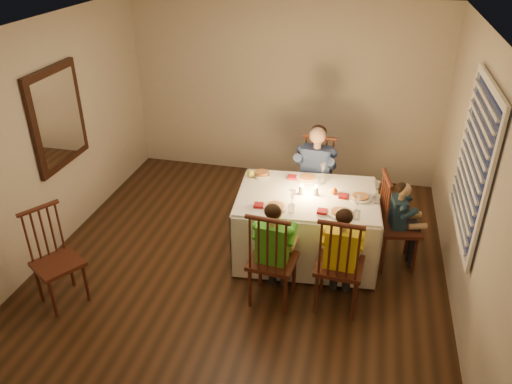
% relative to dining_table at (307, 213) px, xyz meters
% --- Properties ---
extents(ground, '(5.00, 5.00, 0.00)m').
position_rel_dining_table_xyz_m(ground, '(-0.67, -0.39, -0.58)').
color(ground, black).
rests_on(ground, ground).
extents(wall_left, '(0.02, 5.00, 2.60)m').
position_rel_dining_table_xyz_m(wall_left, '(-2.92, -0.39, 0.72)').
color(wall_left, '#BBB0A0').
rests_on(wall_left, ground).
extents(wall_right, '(0.02, 5.00, 2.60)m').
position_rel_dining_table_xyz_m(wall_right, '(1.58, -0.39, 0.72)').
color(wall_right, '#BBB0A0').
rests_on(wall_right, ground).
extents(wall_back, '(4.50, 0.02, 2.60)m').
position_rel_dining_table_xyz_m(wall_back, '(-0.67, 2.11, 0.72)').
color(wall_back, '#BBB0A0').
rests_on(wall_back, ground).
extents(ceiling, '(5.00, 5.00, 0.00)m').
position_rel_dining_table_xyz_m(ceiling, '(-0.67, -0.39, 2.02)').
color(ceiling, white).
rests_on(ceiling, wall_back).
extents(dining_table, '(1.65, 1.26, 0.78)m').
position_rel_dining_table_xyz_m(dining_table, '(0.00, 0.00, 0.00)').
color(dining_table, white).
rests_on(dining_table, ground).
extents(chair_adult, '(0.49, 0.47, 1.11)m').
position_rel_dining_table_xyz_m(chair_adult, '(-0.01, 0.81, -0.58)').
color(chair_adult, '#3A1A10').
rests_on(chair_adult, ground).
extents(chair_near_left, '(0.49, 0.47, 1.11)m').
position_rel_dining_table_xyz_m(chair_near_left, '(-0.22, -0.85, -0.58)').
color(chair_near_left, '#3A1A10').
rests_on(chair_near_left, ground).
extents(chair_near_right, '(0.48, 0.46, 1.11)m').
position_rel_dining_table_xyz_m(chair_near_right, '(0.44, -0.78, -0.58)').
color(chair_near_right, '#3A1A10').
rests_on(chair_near_right, ground).
extents(chair_end, '(0.51, 0.53, 1.11)m').
position_rel_dining_table_xyz_m(chair_end, '(1.02, 0.08, -0.58)').
color(chair_end, '#3A1A10').
rests_on(chair_end, ground).
extents(chair_extra, '(0.58, 0.59, 1.05)m').
position_rel_dining_table_xyz_m(chair_extra, '(-2.30, -1.35, -0.58)').
color(chair_extra, '#3A1A10').
rests_on(chair_extra, ground).
extents(adult, '(0.52, 0.48, 1.31)m').
position_rel_dining_table_xyz_m(adult, '(-0.01, 0.81, -0.58)').
color(adult, navy).
rests_on(adult, ground).
extents(child_green, '(0.44, 0.40, 1.16)m').
position_rel_dining_table_xyz_m(child_green, '(-0.22, -0.85, -0.58)').
color(child_green, green).
rests_on(child_green, ground).
extents(child_yellow, '(0.43, 0.39, 1.16)m').
position_rel_dining_table_xyz_m(child_yellow, '(0.44, -0.78, -0.58)').
color(child_yellow, yellow).
rests_on(child_yellow, ground).
extents(child_teal, '(0.37, 0.39, 1.04)m').
position_rel_dining_table_xyz_m(child_teal, '(1.02, 0.08, -0.58)').
color(child_teal, '#182E3E').
rests_on(child_teal, ground).
extents(setting_adult, '(0.28, 0.28, 0.02)m').
position_rel_dining_table_xyz_m(setting_adult, '(-0.06, 0.36, 0.24)').
color(setting_adult, silver).
rests_on(setting_adult, dining_table).
extents(setting_green, '(0.28, 0.28, 0.02)m').
position_rel_dining_table_xyz_m(setting_green, '(-0.29, -0.36, 0.24)').
color(setting_green, silver).
rests_on(setting_green, dining_table).
extents(setting_yellow, '(0.28, 0.28, 0.02)m').
position_rel_dining_table_xyz_m(setting_yellow, '(0.37, -0.33, 0.24)').
color(setting_yellow, silver).
rests_on(setting_yellow, dining_table).
extents(setting_teal, '(0.28, 0.28, 0.02)m').
position_rel_dining_table_xyz_m(setting_teal, '(0.56, 0.04, 0.24)').
color(setting_teal, silver).
rests_on(setting_teal, dining_table).
extents(candle_left, '(0.06, 0.06, 0.10)m').
position_rel_dining_table_xyz_m(candle_left, '(-0.08, -0.01, 0.28)').
color(candle_left, white).
rests_on(candle_left, dining_table).
extents(candle_right, '(0.06, 0.06, 0.10)m').
position_rel_dining_table_xyz_m(candle_right, '(0.08, 0.01, 0.28)').
color(candle_right, white).
rests_on(candle_right, dining_table).
extents(squash, '(0.09, 0.09, 0.09)m').
position_rel_dining_table_xyz_m(squash, '(-0.71, 0.27, 0.28)').
color(squash, yellow).
rests_on(squash, dining_table).
extents(orange_fruit, '(0.08, 0.08, 0.08)m').
position_rel_dining_table_xyz_m(orange_fruit, '(0.27, 0.08, 0.27)').
color(orange_fruit, orange).
rests_on(orange_fruit, dining_table).
extents(serving_bowl, '(0.26, 0.26, 0.05)m').
position_rel_dining_table_xyz_m(serving_bowl, '(-0.59, 0.30, 0.26)').
color(serving_bowl, silver).
rests_on(serving_bowl, dining_table).
extents(wall_mirror, '(0.06, 0.95, 1.15)m').
position_rel_dining_table_xyz_m(wall_mirror, '(-2.88, -0.09, 0.92)').
color(wall_mirror, black).
rests_on(wall_mirror, wall_left).
extents(window_blinds, '(0.07, 1.34, 1.54)m').
position_rel_dining_table_xyz_m(window_blinds, '(1.54, -0.29, 0.92)').
color(window_blinds, '#0D1736').
rests_on(window_blinds, wall_right).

